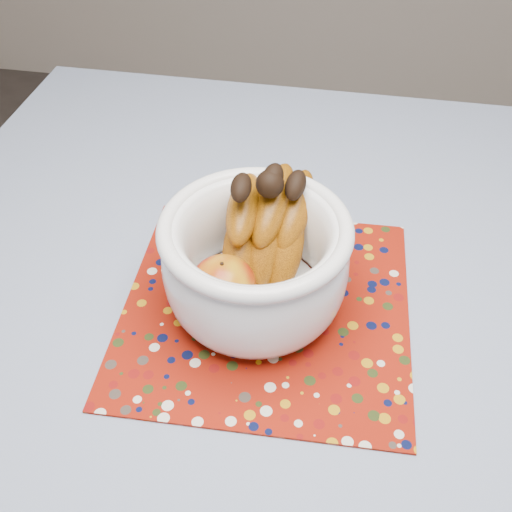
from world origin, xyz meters
name	(u,v)px	position (x,y,z in m)	size (l,w,h in m)	color
table	(303,361)	(0.00, 0.00, 0.67)	(1.20, 1.20, 0.75)	brown
tablecloth	(306,326)	(0.00, 0.00, 0.76)	(1.32, 1.32, 0.01)	slate
placemat	(266,307)	(-0.06, 0.02, 0.76)	(0.40, 0.40, 0.00)	maroon
fruit_bowl	(259,251)	(-0.07, 0.04, 0.85)	(0.25, 0.27, 0.20)	white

